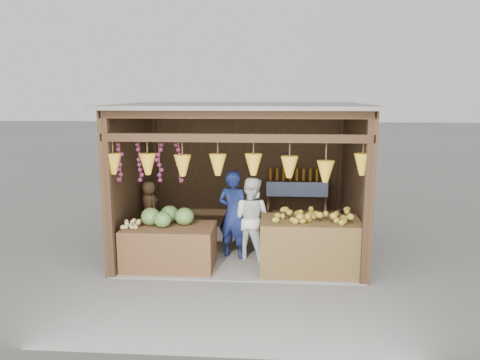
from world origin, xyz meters
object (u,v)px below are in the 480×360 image
Objects in this scene: man_standing at (233,215)px; woman_standing at (251,218)px; counter_right at (310,246)px; vendor_seated at (149,206)px; counter_left at (169,247)px.

woman_standing is (0.30, 0.00, -0.06)m from man_standing.
woman_standing reaches higher than counter_right.
man_standing reaches higher than woman_standing.
vendor_seated is at bearing 0.37° from man_standing.
woman_standing is at bearing 149.70° from counter_right.
counter_left is at bearing 163.14° from vendor_seated.
vendor_seated is (-1.65, 0.63, -0.03)m from man_standing.
counter_right is 3.17m from vendor_seated.
woman_standing is 2.05m from vendor_seated.
man_standing is at bearing 156.01° from counter_right.
vendor_seated is (-1.95, 0.63, 0.03)m from woman_standing.
vendor_seated reaches higher than counter_right.
vendor_seated reaches higher than counter_left.
counter_right is 1.64× the size of vendor_seated.
counter_left is at bearing 45.66° from woman_standing.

